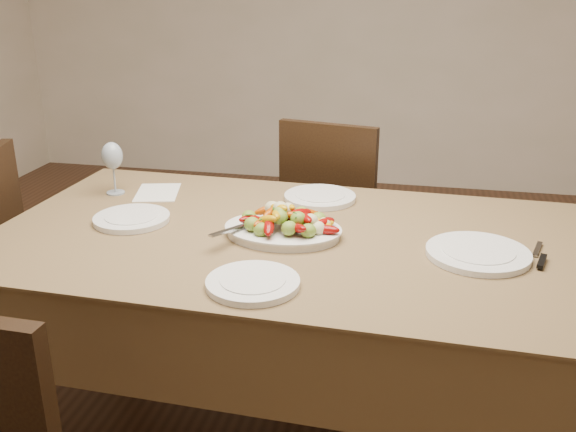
# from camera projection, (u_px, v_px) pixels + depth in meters

# --- Properties ---
(floor) EXTENTS (6.00, 6.00, 0.00)m
(floor) POSITION_uv_depth(u_px,v_px,m) (225.00, 429.00, 2.28)
(floor) COLOR #3C2112
(floor) RESTS_ON ground
(dining_table) EXTENTS (1.87, 1.10, 0.76)m
(dining_table) POSITION_uv_depth(u_px,v_px,m) (288.00, 340.00, 2.12)
(dining_table) COLOR brown
(dining_table) RESTS_ON ground
(chair_far) EXTENTS (0.50, 0.50, 0.95)m
(chair_far) POSITION_uv_depth(u_px,v_px,m) (340.00, 218.00, 2.92)
(chair_far) COLOR black
(chair_far) RESTS_ON ground
(serving_platter) EXTENTS (0.36, 0.27, 0.02)m
(serving_platter) POSITION_uv_depth(u_px,v_px,m) (283.00, 232.00, 1.97)
(serving_platter) COLOR white
(serving_platter) RESTS_ON dining_table
(roasted_vegetables) EXTENTS (0.30, 0.21, 0.09)m
(roasted_vegetables) POSITION_uv_depth(u_px,v_px,m) (283.00, 215.00, 1.95)
(roasted_vegetables) COLOR #7B0705
(roasted_vegetables) RESTS_ON serving_platter
(serving_spoon) EXTENTS (0.28, 0.17, 0.03)m
(serving_spoon) POSITION_uv_depth(u_px,v_px,m) (259.00, 224.00, 1.94)
(serving_spoon) COLOR #9EA0A8
(serving_spoon) RESTS_ON serving_platter
(plate_left) EXTENTS (0.25, 0.25, 0.02)m
(plate_left) POSITION_uv_depth(u_px,v_px,m) (132.00, 219.00, 2.09)
(plate_left) COLOR white
(plate_left) RESTS_ON dining_table
(plate_right) EXTENTS (0.29, 0.29, 0.02)m
(plate_right) POSITION_uv_depth(u_px,v_px,m) (478.00, 254.00, 1.83)
(plate_right) COLOR white
(plate_right) RESTS_ON dining_table
(plate_far) EXTENTS (0.26, 0.26, 0.02)m
(plate_far) POSITION_uv_depth(u_px,v_px,m) (320.00, 197.00, 2.29)
(plate_far) COLOR white
(plate_far) RESTS_ON dining_table
(plate_near) EXTENTS (0.24, 0.24, 0.02)m
(plate_near) POSITION_uv_depth(u_px,v_px,m) (253.00, 283.00, 1.66)
(plate_near) COLOR white
(plate_near) RESTS_ON dining_table
(wine_glass) EXTENTS (0.08, 0.08, 0.20)m
(wine_glass) POSITION_uv_depth(u_px,v_px,m) (113.00, 167.00, 2.33)
(wine_glass) COLOR #8C99A5
(wine_glass) RESTS_ON dining_table
(menu_card) EXTENTS (0.20, 0.24, 0.00)m
(menu_card) POSITION_uv_depth(u_px,v_px,m) (158.00, 192.00, 2.37)
(menu_card) COLOR silver
(menu_card) RESTS_ON dining_table
(table_knife) EXTENTS (0.07, 0.20, 0.01)m
(table_knife) POSITION_uv_depth(u_px,v_px,m) (540.00, 257.00, 1.82)
(table_knife) COLOR #9EA0A8
(table_knife) RESTS_ON dining_table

